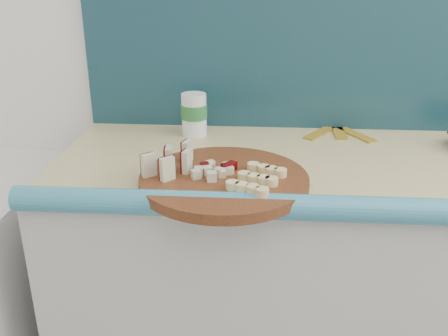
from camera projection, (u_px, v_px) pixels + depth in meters
kitchen_counter at (433, 301)px, 1.52m from camera, size 2.20×0.63×0.91m
backsplash at (440, 51)px, 1.52m from camera, size 2.20×0.02×0.50m
cutting_board at (224, 181)px, 1.20m from camera, size 0.53×0.53×0.03m
apple_wedges at (172, 161)px, 1.21m from camera, size 0.12×0.16×0.06m
apple_chunks at (215, 170)px, 1.21m from camera, size 0.07×0.07×0.02m
banana_slices at (258, 179)px, 1.16m from camera, size 0.15×0.17×0.02m
canister at (194, 114)px, 1.54m from camera, size 0.08×0.08×0.13m
banana_peel at (338, 133)px, 1.57m from camera, size 0.22×0.19×0.01m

